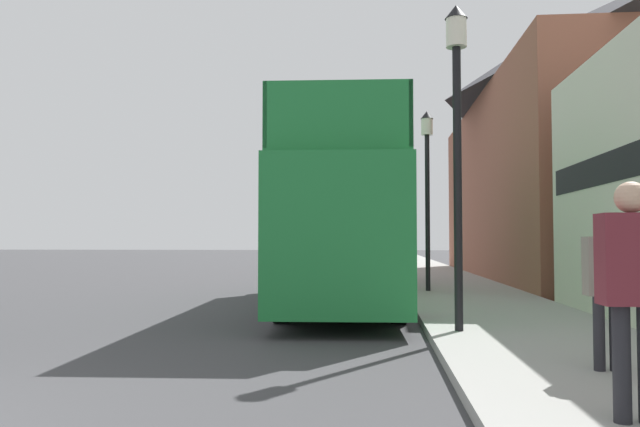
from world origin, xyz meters
The scene contains 10 objects.
ground_plane centered at (0.00, 21.00, 0.00)m, with size 144.00×144.00×0.00m, color #3D3D3F.
sidewalk centered at (7.09, 18.00, 0.07)m, with size 3.26×108.00×0.14m.
brick_terrace_rear centered at (11.72, 21.20, 4.97)m, with size 6.00×18.85×9.93m.
tour_bus centered at (3.89, 10.63, 1.87)m, with size 2.79×10.29×4.09m.
parked_car_ahead_of_bus centered at (4.37, 17.64, 0.65)m, with size 1.81×4.21×1.35m.
pedestrian_nearest centered at (6.62, 0.98, 1.25)m, with size 0.48×0.27×1.84m.
pedestrian_second centered at (7.12, 2.92, 1.13)m, with size 0.43×0.24×1.65m.
lamp_post_nearest centered at (5.94, 5.76, 3.61)m, with size 0.35×0.35×5.08m.
lamp_post_second centered at (6.11, 13.42, 3.56)m, with size 0.35×0.35×4.99m.
lamp_post_third centered at (5.94, 21.07, 3.59)m, with size 0.35×0.35×5.04m.
Camera 1 is at (4.65, -4.00, 1.53)m, focal length 35.00 mm.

